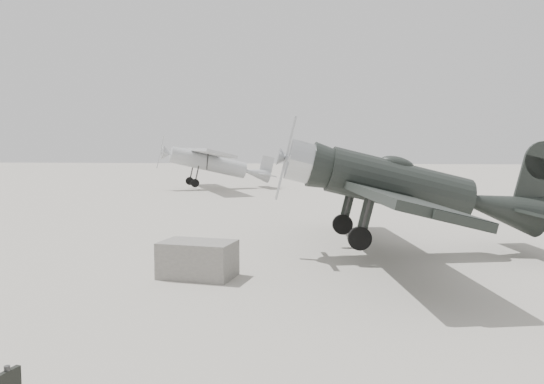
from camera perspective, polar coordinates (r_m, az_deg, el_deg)
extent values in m
plane|color=#A1988E|center=(16.26, 2.51, -6.44)|extent=(160.00, 160.00, 0.00)
cylinder|color=black|center=(15.93, 13.40, 0.57)|extent=(4.33, 1.95, 1.33)
cone|color=black|center=(17.06, 23.56, 0.73)|extent=(2.63, 1.59, 1.23)
cylinder|color=#AFB2B4|center=(15.38, 2.99, 0.54)|extent=(1.02, 1.29, 1.18)
cone|color=#AFB2B4|center=(15.33, 0.88, 0.54)|extent=(0.41, 0.58, 0.53)
cube|color=#AFB2B4|center=(15.33, 1.12, 0.54)|extent=(0.08, 0.18, 2.47)
ellipsoid|color=black|center=(15.84, 12.79, 2.69)|extent=(1.13, 0.80, 0.44)
cube|color=black|center=(15.78, 11.06, -0.64)|extent=(3.70, 11.55, 0.21)
cube|color=black|center=(17.41, 25.80, 0.89)|extent=(1.64, 4.10, 0.09)
cube|color=black|center=(17.45, 26.31, 3.53)|extent=(1.14, 0.27, 1.71)
cylinder|color=black|center=(14.65, 10.73, -6.20)|extent=(0.66, 0.25, 0.64)
cylinder|color=black|center=(17.11, 8.73, -4.56)|extent=(0.66, 0.25, 0.64)
cylinder|color=#333333|center=(14.54, 10.77, -3.74)|extent=(0.12, 0.12, 1.33)
cylinder|color=#333333|center=(17.02, 8.76, -2.45)|extent=(0.12, 0.12, 1.33)
cylinder|color=black|center=(17.56, 26.43, -0.60)|extent=(0.22, 0.11, 0.21)
cylinder|color=gray|center=(39.78, -6.85, 3.15)|extent=(5.69, 3.40, 1.20)
cone|color=gray|center=(40.68, -1.55, 3.23)|extent=(2.24, 1.80, 1.09)
cone|color=gray|center=(39.29, -11.40, 3.07)|extent=(1.06, 1.31, 1.14)
cube|color=gray|center=(39.25, -12.04, 3.05)|extent=(0.11, 0.16, 2.41)
cube|color=gray|center=(39.68, -7.49, 4.12)|extent=(6.77, 11.84, 0.20)
cube|color=gray|center=(40.84, -0.81, 3.31)|extent=(2.40, 3.80, 0.09)
cube|color=gray|center=(40.85, -0.66, 4.31)|extent=(0.94, 0.48, 1.42)
cylinder|color=black|center=(38.52, -7.76, 0.61)|extent=(0.62, 0.39, 0.61)
cylinder|color=black|center=(40.89, -8.36, 0.85)|extent=(0.62, 0.39, 0.61)
cylinder|color=#333333|center=(38.48, -7.77, 1.53)|extent=(0.13, 0.13, 1.31)
cylinder|color=#333333|center=(40.85, -8.37, 1.72)|extent=(0.13, 0.13, 1.31)
cylinder|color=black|center=(40.91, -0.52, 2.78)|extent=(0.21, 0.15, 0.20)
cube|color=slate|center=(13.22, -7.99, -7.18)|extent=(1.94, 1.40, 0.89)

